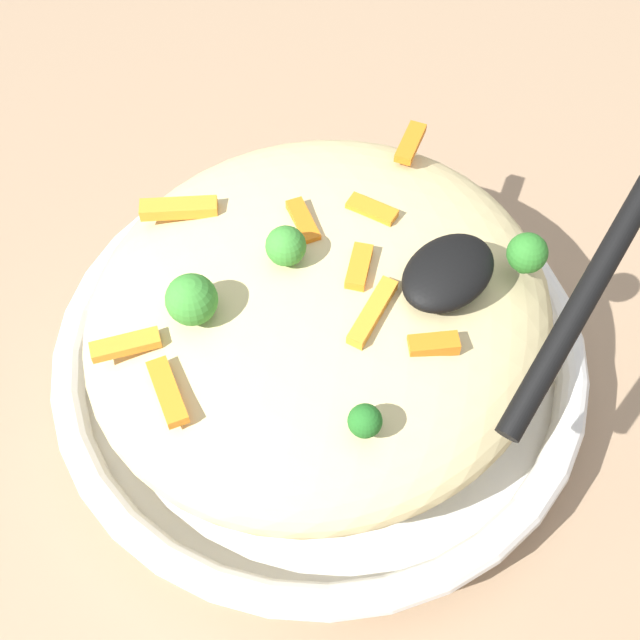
# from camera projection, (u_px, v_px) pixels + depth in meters

# --- Properties ---
(ground_plane) EXTENTS (2.40, 2.40, 0.00)m
(ground_plane) POSITION_uv_depth(u_px,v_px,m) (320.00, 378.00, 0.53)
(ground_plane) COLOR #9E7F60
(serving_bowl) EXTENTS (0.31, 0.31, 0.04)m
(serving_bowl) POSITION_uv_depth(u_px,v_px,m) (320.00, 359.00, 0.51)
(serving_bowl) COLOR white
(serving_bowl) RESTS_ON ground_plane
(pasta_mound) EXTENTS (0.26, 0.25, 0.07)m
(pasta_mound) POSITION_uv_depth(u_px,v_px,m) (320.00, 312.00, 0.47)
(pasta_mound) COLOR #DBC689
(pasta_mound) RESTS_ON serving_bowl
(carrot_piece_0) EXTENTS (0.02, 0.04, 0.01)m
(carrot_piece_0) POSITION_uv_depth(u_px,v_px,m) (167.00, 392.00, 0.40)
(carrot_piece_0) COLOR orange
(carrot_piece_0) RESTS_ON pasta_mound
(carrot_piece_1) EXTENTS (0.02, 0.03, 0.01)m
(carrot_piece_1) POSITION_uv_depth(u_px,v_px,m) (372.00, 211.00, 0.46)
(carrot_piece_1) COLOR orange
(carrot_piece_1) RESTS_ON pasta_mound
(carrot_piece_2) EXTENTS (0.03, 0.03, 0.01)m
(carrot_piece_2) POSITION_uv_depth(u_px,v_px,m) (125.00, 345.00, 0.42)
(carrot_piece_2) COLOR orange
(carrot_piece_2) RESTS_ON pasta_mound
(carrot_piece_3) EXTENTS (0.03, 0.02, 0.01)m
(carrot_piece_3) POSITION_uv_depth(u_px,v_px,m) (359.00, 267.00, 0.44)
(carrot_piece_3) COLOR orange
(carrot_piece_3) RESTS_ON pasta_mound
(carrot_piece_4) EXTENTS (0.04, 0.02, 0.01)m
(carrot_piece_4) POSITION_uv_depth(u_px,v_px,m) (376.00, 310.00, 0.43)
(carrot_piece_4) COLOR orange
(carrot_piece_4) RESTS_ON pasta_mound
(carrot_piece_5) EXTENTS (0.03, 0.02, 0.01)m
(carrot_piece_5) POSITION_uv_depth(u_px,v_px,m) (410.00, 143.00, 0.50)
(carrot_piece_5) COLOR orange
(carrot_piece_5) RESTS_ON pasta_mound
(carrot_piece_6) EXTENTS (0.04, 0.04, 0.01)m
(carrot_piece_6) POSITION_uv_depth(u_px,v_px,m) (179.00, 208.00, 0.47)
(carrot_piece_6) COLOR orange
(carrot_piece_6) RESTS_ON pasta_mound
(carrot_piece_7) EXTENTS (0.03, 0.02, 0.01)m
(carrot_piece_7) POSITION_uv_depth(u_px,v_px,m) (433.00, 345.00, 0.42)
(carrot_piece_7) COLOR orange
(carrot_piece_7) RESTS_ON pasta_mound
(carrot_piece_8) EXTENTS (0.02, 0.03, 0.01)m
(carrot_piece_8) POSITION_uv_depth(u_px,v_px,m) (303.00, 222.00, 0.46)
(carrot_piece_8) COLOR orange
(carrot_piece_8) RESTS_ON pasta_mound
(broccoli_floret_0) EXTENTS (0.02, 0.02, 0.02)m
(broccoli_floret_0) POSITION_uv_depth(u_px,v_px,m) (527.00, 253.00, 0.44)
(broccoli_floret_0) COLOR #296820
(broccoli_floret_0) RESTS_ON pasta_mound
(broccoli_floret_1) EXTENTS (0.03, 0.03, 0.03)m
(broccoli_floret_1) POSITION_uv_depth(u_px,v_px,m) (192.00, 300.00, 0.42)
(broccoli_floret_1) COLOR #377928
(broccoli_floret_1) RESTS_ON pasta_mound
(broccoli_floret_2) EXTENTS (0.02, 0.02, 0.02)m
(broccoli_floret_2) POSITION_uv_depth(u_px,v_px,m) (365.00, 421.00, 0.39)
(broccoli_floret_2) COLOR #205B1C
(broccoli_floret_2) RESTS_ON pasta_mound
(broccoli_floret_3) EXTENTS (0.02, 0.02, 0.02)m
(broccoli_floret_3) POSITION_uv_depth(u_px,v_px,m) (286.00, 246.00, 0.43)
(broccoli_floret_3) COLOR #377928
(broccoli_floret_3) RESTS_ON pasta_mound
(serving_spoon) EXTENTS (0.14, 0.10, 0.06)m
(serving_spoon) POSITION_uv_depth(u_px,v_px,m) (490.00, 283.00, 0.42)
(serving_spoon) COLOR black
(serving_spoon) RESTS_ON pasta_mound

